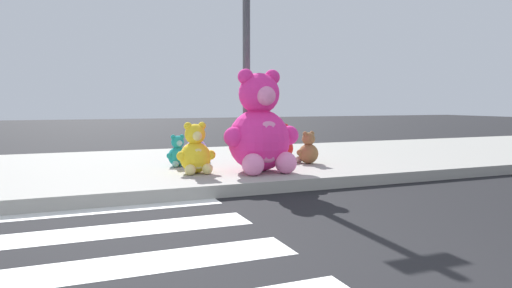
{
  "coord_description": "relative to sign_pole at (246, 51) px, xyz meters",
  "views": [
    {
      "loc": [
        -1.42,
        -1.95,
        1.09
      ],
      "look_at": [
        0.83,
        3.6,
        0.55
      ],
      "focal_mm": 32.22,
      "sensor_mm": 36.0,
      "label": 1
    }
  ],
  "objects": [
    {
      "name": "plush_lavender",
      "position": [
        -0.56,
        0.84,
        -1.47
      ],
      "size": [
        0.42,
        0.4,
        0.58
      ],
      "color": "#B28CD8",
      "rests_on": "sidewalk"
    },
    {
      "name": "plush_yellow",
      "position": [
        -0.88,
        -0.41,
        -1.42
      ],
      "size": [
        0.53,
        0.46,
        0.68
      ],
      "color": "yellow",
      "rests_on": "sidewalk"
    },
    {
      "name": "sidewalk",
      "position": [
        -1.0,
        0.8,
        -1.77
      ],
      "size": [
        28.0,
        4.4,
        0.15
      ],
      "primitive_type": "cube",
      "color": "#9E9B93",
      "rests_on": "ground_plane"
    },
    {
      "name": "plush_red",
      "position": [
        0.85,
        0.58,
        -1.46
      ],
      "size": [
        0.42,
        0.42,
        0.59
      ],
      "color": "red",
      "rests_on": "sidewalk"
    },
    {
      "name": "plush_pink_large",
      "position": [
        -0.03,
        -0.59,
        -1.14
      ],
      "size": [
        1.08,
        0.94,
        1.39
      ],
      "color": "#F22D93",
      "rests_on": "sidewalk"
    },
    {
      "name": "plush_brown",
      "position": [
        0.97,
        -0.1,
        -1.5
      ],
      "size": [
        0.38,
        0.35,
        0.5
      ],
      "color": "olive",
      "rests_on": "sidewalk"
    },
    {
      "name": "sign_pole",
      "position": [
        0.0,
        0.0,
        0.0
      ],
      "size": [
        0.56,
        0.11,
        3.2
      ],
      "color": "#4C4C51",
      "rests_on": "sidewalk"
    },
    {
      "name": "plush_teal",
      "position": [
        -0.96,
        0.34,
        -1.51
      ],
      "size": [
        0.36,
        0.33,
        0.47
      ],
      "color": "teal",
      "rests_on": "sidewalk"
    }
  ]
}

